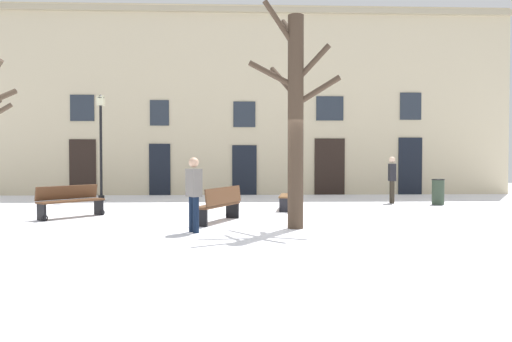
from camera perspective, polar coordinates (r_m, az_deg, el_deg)
ground_plane at (r=11.93m, az=0.36°, el=-6.28°), size 37.67×37.67×0.00m
building_facade at (r=21.59m, az=-0.81°, el=8.48°), size 23.54×0.60×8.39m
tree_right_of_center at (r=11.14m, az=4.68°, el=6.92°), size 2.13×1.67×5.19m
streetlamp at (r=19.28m, az=-17.99°, el=3.99°), size 0.30×0.30×4.07m
litter_bin at (r=17.85m, az=20.86°, el=-2.33°), size 0.44×0.44×0.90m
bench_back_to_back_right at (r=14.03m, az=-21.24°, el=-3.31°), size 1.54×1.66×0.88m
bench_near_center_tree at (r=12.15m, az=-4.37°, el=-3.92°), size 1.19×1.87×0.90m
bench_near_lamp at (r=15.16m, az=4.03°, el=-2.90°), size 0.74×1.61×0.92m
person_near_bench at (r=10.51m, az=-7.41°, el=-2.39°), size 0.39×0.44×1.64m
person_by_shop_door at (r=17.88m, az=15.90°, el=-0.75°), size 0.26×0.40×1.68m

